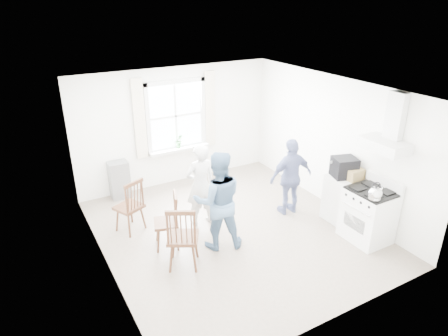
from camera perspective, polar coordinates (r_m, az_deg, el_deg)
room_shell at (r=6.78m, az=1.42°, el=0.33°), size 4.62×5.12×2.64m
window_assembly at (r=8.79m, az=-6.82°, el=6.81°), size 1.88×0.24×1.70m
range_hood at (r=6.94m, az=22.40°, el=4.35°), size 0.45×0.76×0.94m
shelf_unit at (r=8.65m, az=-14.72°, el=-1.64°), size 0.40×0.30×0.80m
gas_stove at (r=7.37m, az=19.91°, el=-6.25°), size 0.68×0.76×1.12m
kettle at (r=6.83m, az=20.78°, el=-3.44°), size 0.22×0.22×0.31m
low_cabinet at (r=7.83m, az=16.44°, el=-4.22°), size 0.50×0.55×0.90m
stereo_stack at (r=7.58m, az=16.81°, el=0.10°), size 0.50×0.47×0.37m
cardboard_box at (r=7.55m, az=18.12°, el=-0.85°), size 0.31×0.23×0.20m
windsor_chair_a at (r=7.24m, az=-12.96°, el=-4.59°), size 0.57×0.57×1.04m
windsor_chair_b at (r=6.13m, az=-6.05°, el=-9.16°), size 0.63×0.62×1.11m
windsor_chair_c at (r=6.76m, az=-7.44°, el=-6.59°), size 0.52×0.52×0.99m
person_left at (r=7.27m, az=-3.39°, el=-2.44°), size 0.58×0.58×1.58m
person_mid at (r=6.58m, az=-0.86°, el=-4.71°), size 1.07×1.07×1.72m
person_right at (r=7.74m, az=9.54°, el=-1.27°), size 0.97×0.97×1.53m
potted_plant at (r=8.85m, az=-6.43°, el=3.86°), size 0.20×0.20×0.32m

